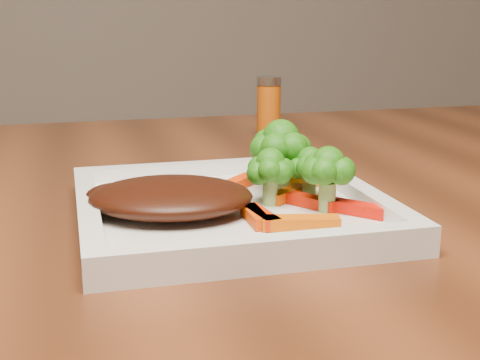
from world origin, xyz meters
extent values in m
cube|color=white|center=(-0.06, -0.29, 0.76)|extent=(0.27, 0.27, 0.01)
ellipsoid|color=#3A1308|center=(-0.11, -0.30, 0.78)|extent=(0.17, 0.14, 0.03)
cube|color=#D25603|center=(-0.02, -0.37, 0.77)|extent=(0.07, 0.03, 0.01)
cube|color=red|center=(0.04, -0.34, 0.77)|extent=(0.05, 0.05, 0.01)
cube|color=#D73D03|center=(-0.05, -0.34, 0.77)|extent=(0.01, 0.05, 0.01)
cube|color=#CA6603|center=(0.04, -0.24, 0.77)|extent=(0.06, 0.02, 0.01)
cube|color=#F03503|center=(-0.04, -0.23, 0.77)|extent=(0.05, 0.05, 0.01)
cube|color=red|center=(0.01, -0.31, 0.77)|extent=(0.04, 0.05, 0.01)
cube|color=#DA4703|center=(0.00, -0.28, 0.77)|extent=(0.05, 0.04, 0.01)
cylinder|color=#B44D0A|center=(0.09, 0.07, 0.80)|extent=(0.03, 0.03, 0.09)
cube|color=red|center=(-0.05, -0.34, 0.77)|extent=(0.02, 0.05, 0.01)
camera|label=1|loc=(-0.20, -0.86, 0.94)|focal=50.00mm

